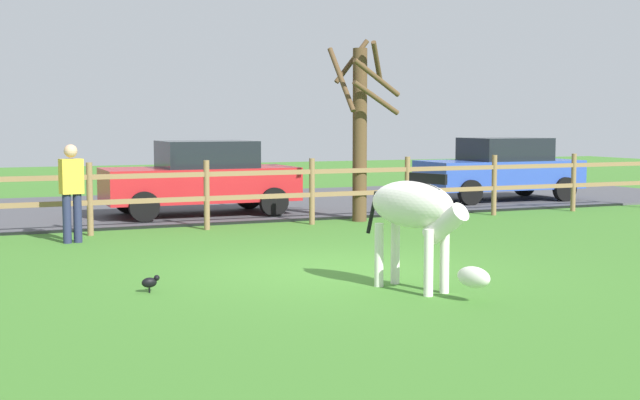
# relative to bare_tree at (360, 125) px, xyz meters

# --- Properties ---
(ground_plane) EXTENTS (60.00, 60.00, 0.00)m
(ground_plane) POSITION_rel_bare_tree_xyz_m (-2.89, -5.11, -1.94)
(ground_plane) COLOR #3D7528
(parking_asphalt) EXTENTS (28.00, 7.40, 0.05)m
(parking_asphalt) POSITION_rel_bare_tree_xyz_m (-2.89, 4.19, -1.92)
(parking_asphalt) COLOR #47474C
(parking_asphalt) RESTS_ON ground_plane
(paddock_fence) EXTENTS (21.42, 0.11, 1.30)m
(paddock_fence) POSITION_rel_bare_tree_xyz_m (-3.23, -0.11, -1.20)
(paddock_fence) COLOR olive
(paddock_fence) RESTS_ON ground_plane
(bare_tree) EXTENTS (1.21, 1.12, 3.69)m
(bare_tree) POSITION_rel_bare_tree_xyz_m (0.00, 0.00, 0.00)
(bare_tree) COLOR #513A23
(bare_tree) RESTS_ON ground_plane
(zebra) EXTENTS (0.87, 1.88, 1.41)m
(zebra) POSITION_rel_bare_tree_xyz_m (-2.60, -6.83, -1.02)
(zebra) COLOR white
(zebra) RESTS_ON ground_plane
(crow_on_grass) EXTENTS (0.21, 0.10, 0.20)m
(crow_on_grass) POSITION_rel_bare_tree_xyz_m (-5.54, -5.68, -1.82)
(crow_on_grass) COLOR black
(crow_on_grass) RESTS_ON ground_plane
(parked_car_blue) EXTENTS (4.05, 1.98, 1.56)m
(parked_car_blue) POSITION_rel_bare_tree_xyz_m (5.08, 2.40, -1.10)
(parked_car_blue) COLOR #2D4CAD
(parked_car_blue) RESTS_ON parking_asphalt
(parked_car_red) EXTENTS (4.03, 1.93, 1.56)m
(parked_car_red) POSITION_rel_bare_tree_xyz_m (-2.72, 2.04, -1.10)
(parked_car_red) COLOR red
(parked_car_red) RESTS_ON parking_asphalt
(visitor_near_fence) EXTENTS (0.39, 0.28, 1.64)m
(visitor_near_fence) POSITION_rel_bare_tree_xyz_m (-5.78, -0.94, -1.04)
(visitor_near_fence) COLOR #232847
(visitor_near_fence) RESTS_ON ground_plane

